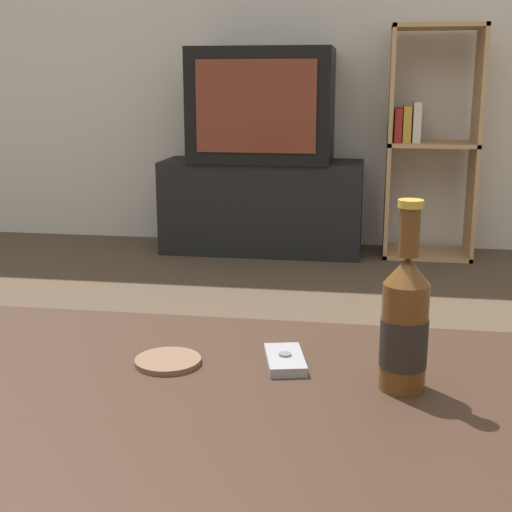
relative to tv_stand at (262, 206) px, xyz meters
The scene contains 7 objects.
coffee_table 2.79m from the tv_stand, 83.96° to the right, with size 1.32×0.62×0.47m.
tv_stand is the anchor object (origin of this frame).
television 0.52m from the tv_stand, 90.00° to the right, with size 0.70×0.42×0.56m.
bookshelf 0.90m from the tv_stand, ahead, with size 0.44×0.30×1.13m.
beer_bottle 2.79m from the tv_stand, 77.49° to the right, with size 0.06×0.06×0.25m.
cell_phone 2.70m from the tv_stand, 80.63° to the right, with size 0.07×0.11×0.02m.
coaster 2.70m from the tv_stand, 84.25° to the right, with size 0.10×0.10×0.01m.
Camera 1 is at (0.26, -0.84, 0.87)m, focal length 50.00 mm.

